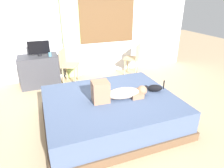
{
  "coord_description": "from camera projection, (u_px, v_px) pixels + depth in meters",
  "views": [
    {
      "loc": [
        -1.06,
        -2.68,
        2.04
      ],
      "look_at": [
        0.04,
        0.23,
        0.64
      ],
      "focal_mm": 31.67,
      "sensor_mm": 36.0,
      "label": 1
    }
  ],
  "objects": [
    {
      "name": "cup",
      "position": [
        50.0,
        54.0,
        4.6
      ],
      "size": [
        0.07,
        0.07,
        0.09
      ],
      "primitive_type": "cylinder",
      "color": "teal",
      "rests_on": "desk"
    },
    {
      "name": "chair_by_desk",
      "position": [
        67.0,
        63.0,
        4.87
      ],
      "size": [
        0.5,
        0.5,
        0.86
      ],
      "color": "tan",
      "rests_on": "ground"
    },
    {
      "name": "person_lying",
      "position": [
        117.0,
        92.0,
        3.19
      ],
      "size": [
        0.94,
        0.31,
        0.34
      ],
      "color": "#CCB299",
      "rests_on": "bed"
    },
    {
      "name": "back_wall_with_window",
      "position": [
        79.0,
        21.0,
        5.04
      ],
      "size": [
        6.4,
        0.14,
        2.9
      ],
      "color": "silver",
      "rests_on": "ground"
    },
    {
      "name": "bed",
      "position": [
        111.0,
        111.0,
        3.37
      ],
      "size": [
        2.19,
        1.84,
        0.49
      ],
      "color": "brown",
      "rests_on": "ground"
    },
    {
      "name": "chair_spare",
      "position": [
        134.0,
        57.0,
        5.39
      ],
      "size": [
        0.54,
        0.54,
        0.86
      ],
      "color": "tan",
      "rests_on": "ground"
    },
    {
      "name": "tv_monitor",
      "position": [
        39.0,
        48.0,
        4.58
      ],
      "size": [
        0.48,
        0.1,
        0.35
      ],
      "color": "black",
      "rests_on": "desk"
    },
    {
      "name": "curtain_left",
      "position": [
        71.0,
        33.0,
        4.97
      ],
      "size": [
        0.44,
        0.06,
        2.36
      ],
      "primitive_type": "cube",
      "color": "#ADCC75",
      "rests_on": "ground"
    },
    {
      "name": "ground_plane",
      "position": [
        114.0,
        123.0,
        3.46
      ],
      "size": [
        16.0,
        16.0,
        0.0
      ],
      "primitive_type": "plane",
      "color": "tan"
    },
    {
      "name": "desk",
      "position": [
        40.0,
        71.0,
        4.78
      ],
      "size": [
        0.9,
        0.56,
        0.74
      ],
      "color": "#38383D",
      "rests_on": "ground"
    },
    {
      "name": "cat",
      "position": [
        154.0,
        88.0,
        3.45
      ],
      "size": [
        0.34,
        0.19,
        0.21
      ],
      "color": "black",
      "rests_on": "bed"
    }
  ]
}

